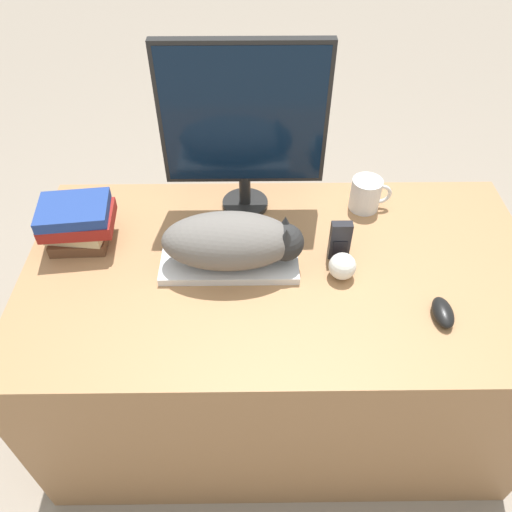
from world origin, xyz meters
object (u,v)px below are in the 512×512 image
(cat, at_px, (235,241))
(monitor, at_px, (244,121))
(baseball, at_px, (342,266))
(phone, at_px, (340,241))
(computer_mouse, at_px, (443,312))
(coffee_mug, at_px, (366,194))
(keyboard, at_px, (230,263))
(book_stack, at_px, (77,223))

(cat, distance_m, monitor, 0.34)
(monitor, xyz_separation_m, baseball, (0.27, -0.31, -0.27))
(phone, bearing_deg, monitor, 138.97)
(cat, height_order, monitor, monitor)
(monitor, distance_m, computer_mouse, 0.75)
(baseball, bearing_deg, coffee_mug, 69.15)
(computer_mouse, height_order, coffee_mug, coffee_mug)
(keyboard, xyz_separation_m, book_stack, (-0.44, 0.11, 0.06))
(cat, distance_m, book_stack, 0.47)
(phone, bearing_deg, book_stack, 174.78)
(computer_mouse, xyz_separation_m, book_stack, (-1.00, 0.30, 0.06))
(computer_mouse, bearing_deg, monitor, 137.92)
(computer_mouse, bearing_deg, phone, 136.79)
(monitor, bearing_deg, coffee_mug, -1.73)
(cat, relative_size, phone, 3.10)
(monitor, bearing_deg, book_stack, -161.13)
(cat, relative_size, monitor, 0.73)
(computer_mouse, height_order, book_stack, book_stack)
(baseball, xyz_separation_m, phone, (0.00, 0.08, 0.02))
(monitor, xyz_separation_m, computer_mouse, (0.51, -0.46, -0.29))
(cat, height_order, baseball, cat)
(monitor, distance_m, coffee_mug, 0.46)
(monitor, xyz_separation_m, phone, (0.27, -0.24, -0.24))
(monitor, relative_size, phone, 4.26)
(cat, bearing_deg, computer_mouse, -19.44)
(phone, bearing_deg, computer_mouse, -43.21)
(coffee_mug, bearing_deg, book_stack, -169.94)
(cat, height_order, coffee_mug, cat)
(computer_mouse, height_order, baseball, baseball)
(cat, xyz_separation_m, baseball, (0.30, -0.04, -0.06))
(book_stack, bearing_deg, computer_mouse, -16.52)
(book_stack, bearing_deg, cat, -13.00)
(cat, distance_m, computer_mouse, 0.58)
(baseball, height_order, book_stack, book_stack)
(cat, height_order, computer_mouse, cat)
(book_stack, bearing_deg, coffee_mug, 10.06)
(computer_mouse, bearing_deg, keyboard, 161.13)
(keyboard, bearing_deg, book_stack, 166.51)
(cat, xyz_separation_m, coffee_mug, (0.41, 0.26, -0.05))
(phone, distance_m, book_stack, 0.76)
(keyboard, distance_m, coffee_mug, 0.50)
(cat, bearing_deg, monitor, 84.61)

